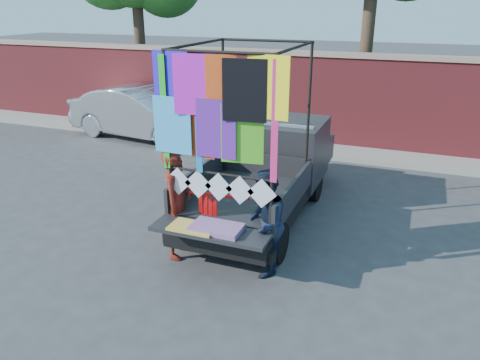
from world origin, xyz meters
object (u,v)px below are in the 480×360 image
(woman, at_px, (177,204))
(pickup_truck, at_px, (271,166))
(man, at_px, (264,223))
(sedan, at_px, (143,113))

(woman, bearing_deg, pickup_truck, -24.33)
(pickup_truck, distance_m, man, 2.53)
(sedan, bearing_deg, man, -128.35)
(sedan, xyz_separation_m, man, (5.79, -5.88, 0.06))
(pickup_truck, relative_size, man, 3.18)
(pickup_truck, xyz_separation_m, sedan, (-5.12, 3.44, -0.07))
(pickup_truck, bearing_deg, sedan, 146.13)
(sedan, height_order, woman, woman)
(woman, bearing_deg, sedan, 29.90)
(sedan, distance_m, man, 8.25)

